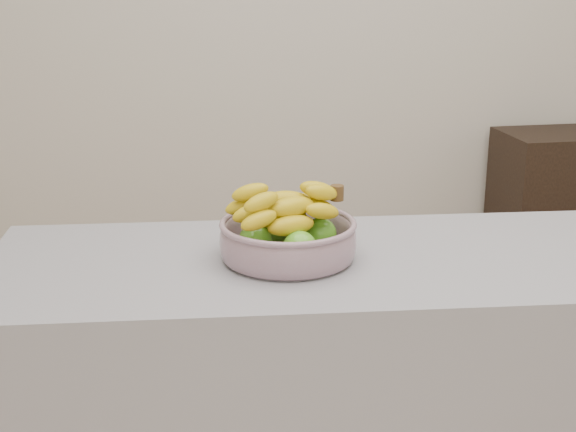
% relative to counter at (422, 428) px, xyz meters
% --- Properties ---
extents(counter, '(2.00, 0.60, 0.90)m').
position_rel_counter_xyz_m(counter, '(0.00, 0.00, 0.00)').
color(counter, gray).
rests_on(counter, ground).
extents(cabinet, '(0.49, 0.41, 0.83)m').
position_rel_counter_xyz_m(cabinet, '(1.00, 1.65, -0.03)').
color(cabinet, black).
rests_on(cabinet, ground).
extents(fruit_bowl, '(0.30, 0.30, 0.16)m').
position_rel_counter_xyz_m(fruit_bowl, '(-0.33, -0.00, 0.50)').
color(fruit_bowl, '#AAB4CC').
rests_on(fruit_bowl, counter).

